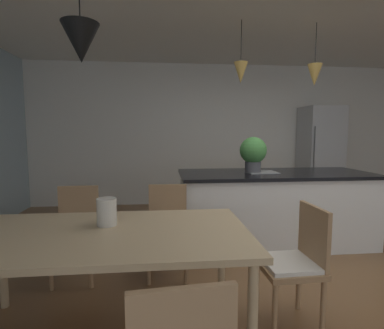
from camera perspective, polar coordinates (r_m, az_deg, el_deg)
ground_plane at (r=3.33m, az=24.14°, el=-19.47°), size 10.00×8.40×0.04m
wall_back_kitchen at (r=6.05m, az=9.11°, el=5.59°), size 10.00×0.12×2.70m
dining_table at (r=2.12m, az=-16.36°, el=-13.80°), size 1.92×1.03×0.74m
chair_kitchen_end at (r=2.36m, az=19.16°, el=-17.00°), size 0.41×0.41×0.87m
chair_far_right at (r=2.99m, az=-4.68°, el=-11.73°), size 0.42×0.42×0.87m
chair_far_left at (r=3.10m, az=-21.24°, el=-11.48°), size 0.41×0.41×0.87m
kitchen_island at (r=3.93m, az=15.42°, el=-7.83°), size 2.36×0.96×0.91m
refrigerator at (r=6.25m, az=23.21°, el=1.46°), size 0.68×0.67×1.89m
pendant_over_table at (r=2.11m, az=-20.45°, el=20.95°), size 0.23×0.23×0.88m
pendant_over_island_main at (r=3.74m, az=9.28°, el=16.90°), size 0.17×0.17×0.73m
pendant_over_island_aux at (r=4.07m, az=22.36°, el=15.53°), size 0.18×0.18×0.74m
potted_plant_on_island at (r=3.73m, az=11.59°, el=2.26°), size 0.33×0.33×0.44m
vase_on_dining_table at (r=2.21m, az=-15.96°, el=-8.69°), size 0.14×0.14×0.19m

